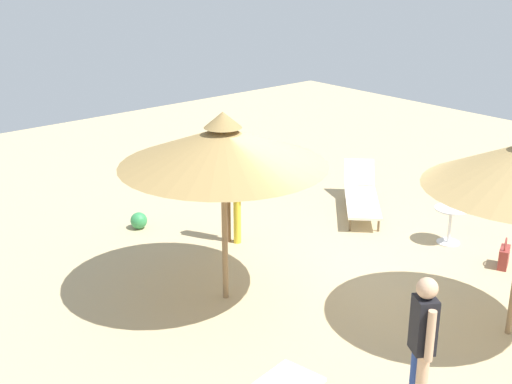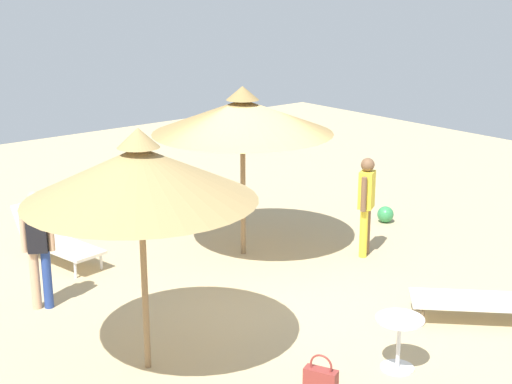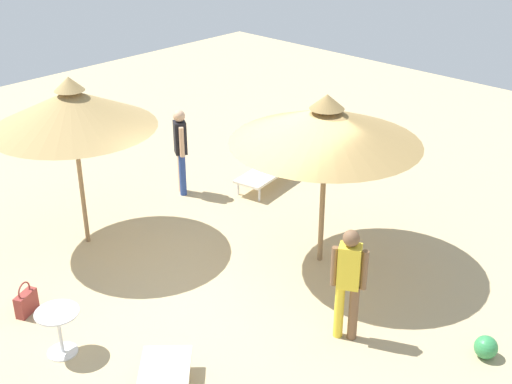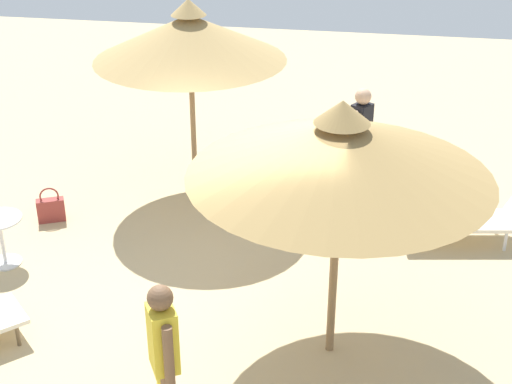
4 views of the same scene
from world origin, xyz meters
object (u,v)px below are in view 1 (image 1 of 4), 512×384
person_standing_far_right (232,191)px  handbag (504,256)px  person_standing_center (422,340)px  side_table_round (450,219)px  beach_ball (139,221)px  lounge_chair_far_left (361,194)px  parasol_umbrella_front (223,146)px

person_standing_far_right → handbag: person_standing_far_right is taller
person_standing_far_right → handbag: 4.59m
person_standing_center → side_table_round: (-2.51, 4.27, -0.53)m
side_table_round → person_standing_center: bearing=-59.6°
person_standing_far_right → beach_ball: bearing=-149.7°
lounge_chair_far_left → person_standing_far_right: person_standing_far_right is taller
beach_ball → parasol_umbrella_front: bearing=-7.6°
person_standing_far_right → side_table_round: (2.50, 2.84, -0.51)m
lounge_chair_far_left → side_table_round: lounge_chair_far_left is taller
person_standing_center → side_table_round: person_standing_center is taller
person_standing_center → lounge_chair_far_left: bearing=136.6°
person_standing_far_right → person_standing_center: (5.01, -1.44, 0.02)m
parasol_umbrella_front → side_table_round: (1.00, 4.17, -1.88)m
lounge_chair_far_left → person_standing_center: size_ratio=1.19×
handbag → beach_ball: 6.36m
side_table_round → handbag: bearing=-6.9°
parasol_umbrella_front → beach_ball: size_ratio=9.42×
person_standing_far_right → person_standing_center: 5.21m
handbag → side_table_round: side_table_round is taller
parasol_umbrella_front → lounge_chair_far_left: bearing=103.9°
parasol_umbrella_front → side_table_round: 4.69m
parasol_umbrella_front → person_standing_far_right: 2.44m
lounge_chair_far_left → person_standing_far_right: bearing=-99.3°
person_standing_center → handbag: bearing=108.4°
handbag → beach_ball: handbag is taller
handbag → person_standing_center: bearing=-71.6°
lounge_chair_far_left → person_standing_far_right: (-0.47, -2.86, 0.61)m
lounge_chair_far_left → side_table_round: (2.03, -0.02, 0.11)m
person_standing_center → side_table_round: bearing=120.4°
person_standing_center → beach_ball: bearing=175.6°
person_standing_center → person_standing_far_right: bearing=164.0°
parasol_umbrella_front → beach_ball: 3.80m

